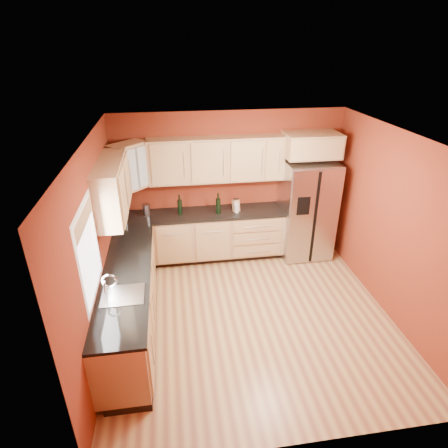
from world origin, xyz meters
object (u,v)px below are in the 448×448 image
at_px(wine_bottle_a, 180,205).
at_px(knife_block, 236,206).
at_px(soap_dispenser, 237,207).
at_px(canister_left, 146,210).
at_px(refrigerator, 306,209).

distance_m(wine_bottle_a, knife_block, 0.98).
bearing_deg(wine_bottle_a, soap_dispenser, -4.81).
distance_m(canister_left, wine_bottle_a, 0.58).
relative_size(canister_left, soap_dispenser, 1.01).
bearing_deg(canister_left, soap_dispenser, -4.71).
xyz_separation_m(refrigerator, wine_bottle_a, (-2.26, 0.07, 0.21)).
xyz_separation_m(canister_left, wine_bottle_a, (0.57, -0.05, 0.08)).
relative_size(canister_left, wine_bottle_a, 0.55).
bearing_deg(canister_left, wine_bottle_a, -4.54).
distance_m(refrigerator, soap_dispenser, 1.29).
bearing_deg(canister_left, refrigerator, -2.35).
bearing_deg(refrigerator, knife_block, 177.62).
distance_m(refrigerator, canister_left, 2.84).
height_order(refrigerator, canister_left, refrigerator).
bearing_deg(soap_dispenser, refrigerator, 0.52).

